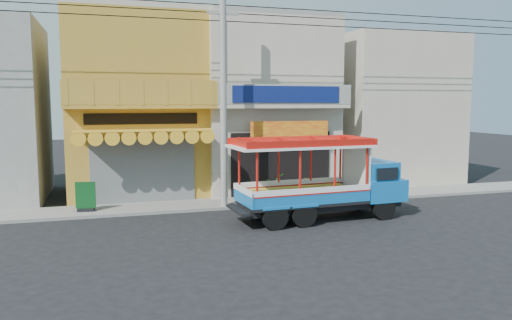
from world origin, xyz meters
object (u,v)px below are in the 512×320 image
(utility_pole, at_px, (227,81))
(songthaew_truck, at_px, (331,180))
(green_sign, at_px, (86,199))
(potted_plant_a, at_px, (273,186))
(potted_plant_b, at_px, (306,189))

(utility_pole, relative_size, songthaew_truck, 4.33)
(songthaew_truck, xyz_separation_m, green_sign, (-8.58, 3.27, -0.84))
(utility_pole, bearing_deg, potted_plant_a, 24.22)
(utility_pole, distance_m, potted_plant_b, 5.61)
(green_sign, bearing_deg, potted_plant_a, 3.81)
(utility_pole, bearing_deg, potted_plant_b, 1.79)
(songthaew_truck, height_order, potted_plant_b, songthaew_truck)
(utility_pole, height_order, songthaew_truck, utility_pole)
(green_sign, relative_size, potted_plant_b, 1.22)
(utility_pole, relative_size, potted_plant_b, 30.67)
(songthaew_truck, distance_m, green_sign, 9.22)
(green_sign, bearing_deg, potted_plant_b, -2.62)
(green_sign, distance_m, potted_plant_b, 8.80)
(utility_pole, xyz_separation_m, green_sign, (-5.38, 0.51, -4.44))
(potted_plant_a, bearing_deg, songthaew_truck, -131.53)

